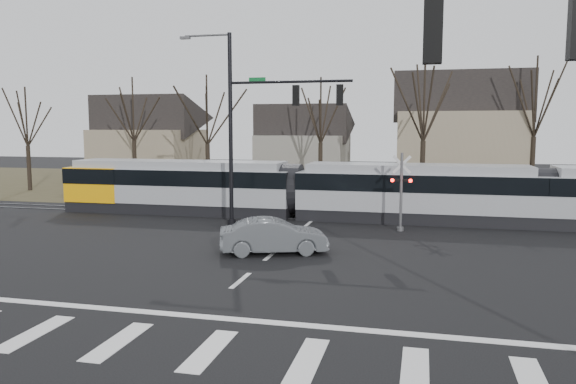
# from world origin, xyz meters

# --- Properties ---
(ground) EXTENTS (140.00, 140.00, 0.00)m
(ground) POSITION_xyz_m (0.00, 0.00, 0.00)
(ground) COLOR black
(grass_verge) EXTENTS (140.00, 28.00, 0.01)m
(grass_verge) POSITION_xyz_m (0.00, 32.00, 0.01)
(grass_verge) COLOR #38331E
(grass_verge) RESTS_ON ground
(crosswalk) EXTENTS (27.00, 2.60, 0.01)m
(crosswalk) POSITION_xyz_m (0.00, -4.00, 0.01)
(crosswalk) COLOR silver
(crosswalk) RESTS_ON ground
(stop_line) EXTENTS (28.00, 0.35, 0.01)m
(stop_line) POSITION_xyz_m (0.00, -1.80, 0.01)
(stop_line) COLOR silver
(stop_line) RESTS_ON ground
(lane_dashes) EXTENTS (0.18, 30.00, 0.01)m
(lane_dashes) POSITION_xyz_m (0.00, 16.00, 0.01)
(lane_dashes) COLOR silver
(lane_dashes) RESTS_ON ground
(rail_pair) EXTENTS (90.00, 1.52, 0.06)m
(rail_pair) POSITION_xyz_m (0.00, 15.80, 0.03)
(rail_pair) COLOR #59595E
(rail_pair) RESTS_ON ground
(tram) EXTENTS (42.32, 3.14, 3.21)m
(tram) POSITION_xyz_m (5.50, 16.00, 1.75)
(tram) COLOR gray
(tram) RESTS_ON ground
(sedan) EXTENTS (4.45, 5.50, 1.48)m
(sedan) POSITION_xyz_m (0.02, 6.33, 0.74)
(sedan) COLOR #55585D
(sedan) RESTS_ON ground
(signal_pole_far) EXTENTS (9.28, 0.44, 10.20)m
(signal_pole_far) POSITION_xyz_m (-2.41, 12.50, 5.70)
(signal_pole_far) COLOR black
(signal_pole_far) RESTS_ON ground
(rail_crossing_signal) EXTENTS (1.08, 0.36, 4.00)m
(rail_crossing_signal) POSITION_xyz_m (5.00, 12.79, 1.89)
(rail_crossing_signal) COLOR #59595B
(rail_crossing_signal) RESTS_ON ground
(tree_row) EXTENTS (59.20, 7.20, 10.00)m
(tree_row) POSITION_xyz_m (2.00, 26.00, 5.00)
(tree_row) COLOR black
(tree_row) RESTS_ON ground
(house_a) EXTENTS (9.72, 8.64, 8.60)m
(house_a) POSITION_xyz_m (-20.00, 34.00, 4.46)
(house_a) COLOR gray
(house_a) RESTS_ON ground
(house_b) EXTENTS (8.64, 7.56, 7.65)m
(house_b) POSITION_xyz_m (-5.00, 36.00, 3.97)
(house_b) COLOR slate
(house_b) RESTS_ON ground
(house_c) EXTENTS (10.80, 8.64, 10.10)m
(house_c) POSITION_xyz_m (9.00, 33.00, 5.23)
(house_c) COLOR gray
(house_c) RESTS_ON ground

